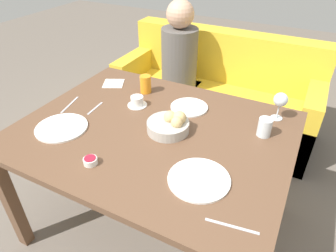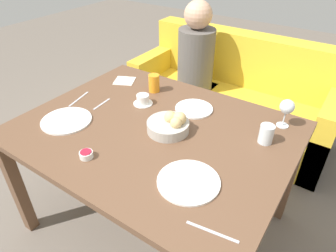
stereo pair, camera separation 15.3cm
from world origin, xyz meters
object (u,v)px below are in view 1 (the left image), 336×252
at_px(bread_basket, 170,125).
at_px(couch, 216,97).
at_px(coffee_cup, 137,102).
at_px(seated_person, 179,77).
at_px(fork_silver, 232,226).
at_px(plate_near_left, 62,128).
at_px(knife_silver, 70,105).
at_px(water_tumbler, 265,127).
at_px(plate_far_center, 189,107).
at_px(juice_glass, 146,84).
at_px(jam_bowl_berry, 90,161).
at_px(spoon_coffee, 95,108).
at_px(plate_near_right, 199,179).
at_px(wine_glass, 281,101).
at_px(napkin, 114,83).

bearing_deg(bread_basket, couch, 96.74).
distance_m(couch, coffee_cup, 1.18).
distance_m(seated_person, bread_basket, 1.19).
distance_m(couch, bread_basket, 1.32).
height_order(bread_basket, fork_silver, bread_basket).
bearing_deg(plate_near_left, knife_silver, 122.79).
bearing_deg(seated_person, water_tumbler, -44.67).
height_order(plate_far_center, juice_glass, juice_glass).
height_order(jam_bowl_berry, spoon_coffee, jam_bowl_berry).
bearing_deg(plate_far_center, seated_person, 118.95).
bearing_deg(plate_far_center, spoon_coffee, -152.13).
relative_size(plate_near_right, plate_far_center, 1.22).
relative_size(wine_glass, fork_silver, 0.81).
relative_size(bread_basket, juice_glass, 1.95).
bearing_deg(jam_bowl_berry, plate_near_right, 14.90).
relative_size(jam_bowl_berry, fork_silver, 0.33).
bearing_deg(wine_glass, couch, 125.98).
distance_m(water_tumbler, fork_silver, 0.61).
distance_m(plate_near_right, fork_silver, 0.25).
height_order(water_tumbler, wine_glass, wine_glass).
distance_m(plate_near_left, napkin, 0.56).
bearing_deg(couch, seated_person, -153.16).
relative_size(plate_near_right, wine_glass, 1.70).
bearing_deg(couch, knife_silver, -111.88).
bearing_deg(fork_silver, plate_far_center, 124.49).
height_order(wine_glass, spoon_coffee, wine_glass).
distance_m(plate_far_center, water_tumbler, 0.45).
xyz_separation_m(seated_person, jam_bowl_berry, (0.25, -1.45, 0.26)).
relative_size(seated_person, water_tumbler, 12.06).
distance_m(juice_glass, jam_bowl_berry, 0.71).
distance_m(plate_near_right, jam_bowl_berry, 0.49).
xyz_separation_m(coffee_cup, jam_bowl_berry, (0.09, -0.53, -0.01)).
bearing_deg(bread_basket, fork_silver, -42.49).
relative_size(bread_basket, plate_near_left, 0.81).
bearing_deg(coffee_cup, seated_person, 100.08).
xyz_separation_m(seated_person, juice_glass, (0.12, -0.75, 0.30)).
relative_size(plate_near_left, fork_silver, 1.40).
height_order(juice_glass, jam_bowl_berry, juice_glass).
relative_size(seated_person, coffee_cup, 10.05).
bearing_deg(couch, juice_glass, -101.50).
bearing_deg(plate_near_left, seated_person, 87.20).
distance_m(plate_near_right, knife_silver, 0.95).
xyz_separation_m(seated_person, bread_basket, (0.45, -1.06, 0.28)).
xyz_separation_m(bread_basket, coffee_cup, (-0.29, 0.14, -0.01)).
height_order(seated_person, juice_glass, seated_person).
height_order(seated_person, water_tumbler, seated_person).
distance_m(fork_silver, spoon_coffee, 1.04).
distance_m(plate_far_center, napkin, 0.58).
xyz_separation_m(plate_near_right, jam_bowl_berry, (-0.47, -0.13, 0.01)).
xyz_separation_m(seated_person, napkin, (-0.13, -0.75, 0.24)).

